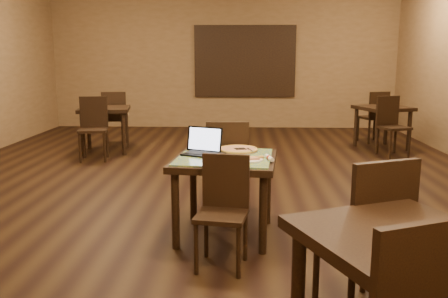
{
  "coord_description": "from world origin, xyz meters",
  "views": [
    {
      "loc": [
        0.45,
        -6.22,
        1.67
      ],
      "look_at": [
        0.29,
        -2.05,
        0.85
      ],
      "focal_mm": 38.0,
      "sensor_mm": 36.0,
      "label": 1
    }
  ],
  "objects_px": {
    "other_table_a_chair_near": "(391,122)",
    "other_table_b_chair_near": "(94,124)",
    "other_table_b_chair_far": "(115,115)",
    "tiled_table": "(225,167)",
    "laptop": "(204,147)",
    "pizza_pan": "(238,151)",
    "other_table_a_chair_far": "(375,114)",
    "chair_main_near": "(224,204)",
    "other_table_b": "(105,115)",
    "chair_main_far": "(227,162)",
    "other_table_c_chair_far": "(371,230)",
    "other_table_c": "(398,259)",
    "other_table_a": "(383,114)"
  },
  "relations": [
    {
      "from": "other_table_a_chair_near",
      "to": "other_table_b_chair_near",
      "type": "relative_size",
      "value": 0.98
    },
    {
      "from": "other_table_b_chair_near",
      "to": "other_table_b_chair_far",
      "type": "height_order",
      "value": "same"
    },
    {
      "from": "tiled_table",
      "to": "laptop",
      "type": "relative_size",
      "value": 2.35
    },
    {
      "from": "laptop",
      "to": "other_table_a_chair_near",
      "type": "distance_m",
      "value": 4.7
    },
    {
      "from": "pizza_pan",
      "to": "other_table_a_chair_far",
      "type": "xyz_separation_m",
      "value": [
        2.62,
        4.75,
        -0.2
      ]
    },
    {
      "from": "chair_main_near",
      "to": "other_table_b",
      "type": "bearing_deg",
      "value": 125.9
    },
    {
      "from": "other_table_a_chair_far",
      "to": "other_table_b_chair_far",
      "type": "bearing_deg",
      "value": -14.18
    },
    {
      "from": "laptop",
      "to": "other_table_a_chair_far",
      "type": "bearing_deg",
      "value": 81.46
    },
    {
      "from": "laptop",
      "to": "other_table_b",
      "type": "xyz_separation_m",
      "value": [
        -2.05,
        3.79,
        -0.17
      ]
    },
    {
      "from": "tiled_table",
      "to": "other_table_b_chair_near",
      "type": "xyz_separation_m",
      "value": [
        -2.27,
        3.3,
        -0.08
      ]
    },
    {
      "from": "chair_main_far",
      "to": "other_table_b_chair_near",
      "type": "relative_size",
      "value": 0.99
    },
    {
      "from": "laptop",
      "to": "other_table_a_chair_near",
      "type": "relative_size",
      "value": 0.43
    },
    {
      "from": "chair_main_near",
      "to": "other_table_b_chair_far",
      "type": "bearing_deg",
      "value": 123.02
    },
    {
      "from": "other_table_c_chair_far",
      "to": "other_table_b",
      "type": "bearing_deg",
      "value": -81.77
    },
    {
      "from": "chair_main_far",
      "to": "other_table_b",
      "type": "height_order",
      "value": "chair_main_far"
    },
    {
      "from": "pizza_pan",
      "to": "other_table_c",
      "type": "bearing_deg",
      "value": -70.44
    },
    {
      "from": "other_table_b_chair_near",
      "to": "other_table_c",
      "type": "height_order",
      "value": "other_table_b_chair_near"
    },
    {
      "from": "tiled_table",
      "to": "other_table_a_chair_near",
      "type": "xyz_separation_m",
      "value": [
        2.68,
        3.81,
        -0.09
      ]
    },
    {
      "from": "other_table_a",
      "to": "other_table_c",
      "type": "bearing_deg",
      "value": -125.29
    },
    {
      "from": "laptop",
      "to": "other_table_a",
      "type": "xyz_separation_m",
      "value": [
        2.91,
        4.29,
        -0.18
      ]
    },
    {
      "from": "chair_main_far",
      "to": "other_table_a",
      "type": "relative_size",
      "value": 0.96
    },
    {
      "from": "other_table_a",
      "to": "other_table_a_chair_near",
      "type": "height_order",
      "value": "other_table_a_chair_near"
    },
    {
      "from": "other_table_a",
      "to": "other_table_b_chair_near",
      "type": "distance_m",
      "value": 5.1
    },
    {
      "from": "other_table_a_chair_near",
      "to": "other_table_b",
      "type": "distance_m",
      "value": 4.93
    },
    {
      "from": "other_table_c_chair_far",
      "to": "other_table_a_chair_near",
      "type": "bearing_deg",
      "value": -131.12
    },
    {
      "from": "chair_main_near",
      "to": "other_table_c",
      "type": "relative_size",
      "value": 0.78
    },
    {
      "from": "other_table_b_chair_near",
      "to": "other_table_c_chair_far",
      "type": "xyz_separation_m",
      "value": [
        3.23,
        -4.72,
        0.02
      ]
    },
    {
      "from": "other_table_a",
      "to": "other_table_a_chair_near",
      "type": "bearing_deg",
      "value": -112.74
    },
    {
      "from": "other_table_b",
      "to": "other_table_c",
      "type": "xyz_separation_m",
      "value": [
        3.18,
        -5.94,
        0.03
      ]
    },
    {
      "from": "chair_main_near",
      "to": "other_table_b",
      "type": "relative_size",
      "value": 0.91
    },
    {
      "from": "other_table_b_chair_near",
      "to": "other_table_c_chair_far",
      "type": "relative_size",
      "value": 0.96
    },
    {
      "from": "other_table_c_chair_far",
      "to": "other_table_a",
      "type": "bearing_deg",
      "value": -129.65
    },
    {
      "from": "other_table_b_chair_near",
      "to": "other_table_c",
      "type": "xyz_separation_m",
      "value": [
        3.2,
        -5.34,
        0.11
      ]
    },
    {
      "from": "chair_main_far",
      "to": "other_table_b",
      "type": "bearing_deg",
      "value": -57.91
    },
    {
      "from": "other_table_a_chair_near",
      "to": "other_table_b_chair_near",
      "type": "bearing_deg",
      "value": 166.02
    },
    {
      "from": "pizza_pan",
      "to": "other_table_b_chair_far",
      "type": "bearing_deg",
      "value": 118.93
    },
    {
      "from": "laptop",
      "to": "other_table_a_chair_far",
      "type": "distance_m",
      "value": 5.71
    },
    {
      "from": "laptop",
      "to": "other_table_b",
      "type": "height_order",
      "value": "laptop"
    },
    {
      "from": "other_table_b",
      "to": "other_table_a_chair_near",
      "type": "bearing_deg",
      "value": -11.02
    },
    {
      "from": "chair_main_far",
      "to": "other_table_b_chair_near",
      "type": "distance_m",
      "value": 3.52
    },
    {
      "from": "tiled_table",
      "to": "pizza_pan",
      "type": "height_order",
      "value": "pizza_pan"
    },
    {
      "from": "laptop",
      "to": "other_table_a_chair_far",
      "type": "height_order",
      "value": "laptop"
    },
    {
      "from": "chair_main_far",
      "to": "other_table_a",
      "type": "xyz_separation_m",
      "value": [
        2.71,
        3.79,
        0.07
      ]
    },
    {
      "from": "chair_main_far",
      "to": "other_table_a_chair_far",
      "type": "height_order",
      "value": "chair_main_far"
    },
    {
      "from": "other_table_a_chair_near",
      "to": "other_table_c_chair_far",
      "type": "height_order",
      "value": "other_table_c_chair_far"
    },
    {
      "from": "tiled_table",
      "to": "other_table_b",
      "type": "distance_m",
      "value": 4.5
    },
    {
      "from": "chair_main_far",
      "to": "other_table_b",
      "type": "distance_m",
      "value": 3.99
    },
    {
      "from": "chair_main_far",
      "to": "other_table_a_chair_near",
      "type": "bearing_deg",
      "value": -132.22
    },
    {
      "from": "chair_main_near",
      "to": "other_table_b",
      "type": "height_order",
      "value": "chair_main_near"
    },
    {
      "from": "other_table_a_chair_near",
      "to": "other_table_b_chair_near",
      "type": "distance_m",
      "value": 4.97
    }
  ]
}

